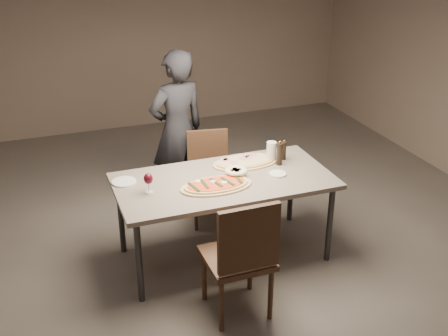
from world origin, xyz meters
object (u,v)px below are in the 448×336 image
object	(u,v)px
carafe	(271,152)
pepper_mill_left	(279,153)
chair_far	(209,171)
zucchini_pizza	(216,185)
diner	(177,131)
chair_near	(242,253)
dining_table	(224,185)
ham_pizza	(246,162)
bread_basket	(236,172)

from	to	relation	value
carafe	pepper_mill_left	bearing A→B (deg)	-69.32
chair_far	zucchini_pizza	bearing A→B (deg)	85.11
pepper_mill_left	diner	world-z (taller)	diner
chair_near	diner	world-z (taller)	diner
chair_near	diner	distance (m)	1.89
dining_table	chair_near	world-z (taller)	chair_near
dining_table	ham_pizza	distance (m)	0.38
chair_far	bread_basket	bearing A→B (deg)	99.83
bread_basket	chair_near	bearing A→B (deg)	-108.14
pepper_mill_left	bread_basket	bearing A→B (deg)	-168.14
chair_near	diner	bearing A→B (deg)	87.67
zucchini_pizza	bread_basket	distance (m)	0.26
dining_table	pepper_mill_left	size ratio (longest dim) A/B	8.08
zucchini_pizza	carafe	distance (m)	0.71
chair_near	ham_pizza	bearing A→B (deg)	66.37
zucchini_pizza	chair_near	distance (m)	0.72
diner	zucchini_pizza	bearing A→B (deg)	75.91
pepper_mill_left	carafe	bearing A→B (deg)	110.68
chair_near	chair_far	distance (m)	1.55
zucchini_pizza	carafe	world-z (taller)	carafe
pepper_mill_left	chair_near	world-z (taller)	chair_near
ham_pizza	diner	world-z (taller)	diner
bread_basket	zucchini_pizza	bearing A→B (deg)	-149.06
ham_pizza	chair_far	distance (m)	0.58
ham_pizza	chair_far	bearing A→B (deg)	105.61
bread_basket	carafe	world-z (taller)	carafe
bread_basket	pepper_mill_left	world-z (taller)	pepper_mill_left
pepper_mill_left	carafe	distance (m)	0.10
bread_basket	chair_near	xyz separation A→B (m)	(-0.27, -0.82, -0.23)
diner	carafe	bearing A→B (deg)	111.82
pepper_mill_left	chair_far	distance (m)	0.84
pepper_mill_left	chair_near	xyz separation A→B (m)	(-0.71, -0.91, -0.30)
zucchini_pizza	diner	distance (m)	1.18
pepper_mill_left	zucchini_pizza	bearing A→B (deg)	-161.30
bread_basket	chair_near	size ratio (longest dim) A/B	0.19
pepper_mill_left	chair_near	distance (m)	1.20
ham_pizza	carafe	world-z (taller)	carafe
chair_far	diner	size ratio (longest dim) A/B	0.54
dining_table	chair_far	size ratio (longest dim) A/B	2.06
pepper_mill_left	carafe	xyz separation A→B (m)	(-0.03, 0.09, -0.01)
carafe	chair_far	size ratio (longest dim) A/B	0.21
zucchini_pizza	chair_far	bearing A→B (deg)	94.99
chair_near	pepper_mill_left	bearing A→B (deg)	51.68
carafe	dining_table	bearing A→B (deg)	-159.06
zucchini_pizza	chair_near	world-z (taller)	chair_near
bread_basket	diner	xyz separation A→B (m)	(-0.21, 1.05, 0.02)
dining_table	carafe	world-z (taller)	carafe
carafe	chair_far	world-z (taller)	carafe
zucchini_pizza	ham_pizza	size ratio (longest dim) A/B	0.99
ham_pizza	bread_basket	world-z (taller)	bread_basket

